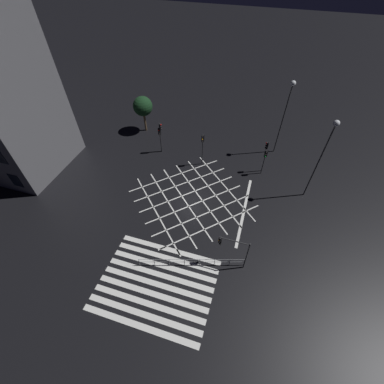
# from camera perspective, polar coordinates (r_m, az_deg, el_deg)

# --- Properties ---
(ground_plane) EXTENTS (200.00, 200.00, 0.00)m
(ground_plane) POSITION_cam_1_polar(r_m,az_deg,el_deg) (29.90, 0.00, -1.43)
(ground_plane) COLOR black
(road_markings) EXTENTS (15.16, 22.17, 0.01)m
(road_markings) POSITION_cam_1_polar(r_m,az_deg,el_deg) (25.92, -4.13, -12.71)
(road_markings) COLOR silver
(road_markings) RESTS_ON ground_plane
(traffic_light_nw_cross) EXTENTS (0.36, 0.39, 3.77)m
(traffic_light_nw_cross) POSITION_cam_1_polar(r_m,az_deg,el_deg) (35.08, -7.18, 12.40)
(traffic_light_nw_cross) COLOR #2D2D30
(traffic_light_nw_cross) RESTS_ON ground_plane
(traffic_light_ne_main) EXTENTS (0.39, 0.36, 4.47)m
(traffic_light_ne_main) POSITION_cam_1_polar(r_m,az_deg,el_deg) (32.54, 16.09, 8.77)
(traffic_light_ne_main) COLOR #2D2D30
(traffic_light_ne_main) RESTS_ON ground_plane
(traffic_light_se_main) EXTENTS (2.71, 0.36, 4.03)m
(traffic_light_se_main) POSITION_cam_1_polar(r_m,az_deg,el_deg) (22.83, 8.91, -11.89)
(traffic_light_se_main) COLOR #2D2D30
(traffic_light_se_main) RESTS_ON ground_plane
(traffic_light_ne_cross) EXTENTS (0.36, 0.39, 3.70)m
(traffic_light_ne_cross) POSITION_cam_1_polar(r_m,az_deg,el_deg) (32.40, 15.91, 7.42)
(traffic_light_ne_cross) COLOR #2D2D30
(traffic_light_ne_cross) RESTS_ON ground_plane
(traffic_light_nw_main) EXTENTS (0.39, 0.36, 4.53)m
(traffic_light_nw_main) POSITION_cam_1_polar(r_m,az_deg,el_deg) (34.75, -7.03, 13.10)
(traffic_light_nw_main) COLOR #2D2D30
(traffic_light_nw_main) RESTS_ON ground_plane
(traffic_light_median_north) EXTENTS (0.36, 0.39, 4.57)m
(traffic_light_median_north) POSITION_cam_1_polar(r_m,az_deg,el_deg) (32.30, 2.36, 10.59)
(traffic_light_median_north) COLOR #2D2D30
(traffic_light_median_north) RESTS_ON ground_plane
(street_lamp_east) EXTENTS (0.63, 0.63, 9.91)m
(street_lamp_east) POSITION_cam_1_polar(r_m,az_deg,el_deg) (34.39, 20.58, 18.46)
(street_lamp_east) COLOR #2D2D30
(street_lamp_east) RESTS_ON ground_plane
(street_lamp_west) EXTENTS (0.59, 0.59, 9.88)m
(street_lamp_west) POSITION_cam_1_polar(r_m,az_deg,el_deg) (28.65, 27.78, 9.43)
(street_lamp_west) COLOR #2D2D30
(street_lamp_west) RESTS_ON ground_plane
(street_tree_near) EXTENTS (2.79, 2.79, 5.36)m
(street_tree_near) POSITION_cam_1_polar(r_m,az_deg,el_deg) (39.43, -10.88, 18.18)
(street_tree_near) COLOR brown
(street_tree_near) RESTS_ON ground_plane
(pedestrian_railing) EXTENTS (9.39, 2.93, 1.05)m
(pedestrian_railing) POSITION_cam_1_polar(r_m,az_deg,el_deg) (24.49, 0.00, -15.17)
(pedestrian_railing) COLOR gray
(pedestrian_railing) RESTS_ON ground_plane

